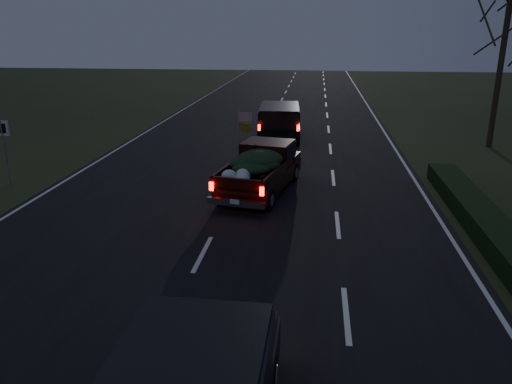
# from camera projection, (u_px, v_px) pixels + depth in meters

# --- Properties ---
(ground) EXTENTS (120.00, 120.00, 0.00)m
(ground) POSITION_uv_depth(u_px,v_px,m) (203.00, 254.00, 13.10)
(ground) COLOR black
(ground) RESTS_ON ground
(road_asphalt) EXTENTS (14.00, 120.00, 0.02)m
(road_asphalt) POSITION_uv_depth(u_px,v_px,m) (203.00, 254.00, 13.10)
(road_asphalt) COLOR black
(road_asphalt) RESTS_ON ground
(hedge_row) EXTENTS (1.00, 10.00, 0.60)m
(hedge_row) POSITION_uv_depth(u_px,v_px,m) (479.00, 216.00, 14.96)
(hedge_row) COLOR black
(hedge_row) RESTS_ON ground
(route_sign) EXTENTS (0.55, 0.08, 2.50)m
(route_sign) POSITION_uv_depth(u_px,v_px,m) (4.00, 143.00, 18.26)
(route_sign) COLOR gray
(route_sign) RESTS_ON ground
(bare_tree_far) EXTENTS (3.60, 3.60, 7.00)m
(bare_tree_far) POSITION_uv_depth(u_px,v_px,m) (505.00, 38.00, 23.37)
(bare_tree_far) COLOR black
(bare_tree_far) RESTS_ON ground
(pickup_truck) EXTENTS (2.75, 5.12, 2.55)m
(pickup_truck) POSITION_uv_depth(u_px,v_px,m) (261.00, 166.00, 17.83)
(pickup_truck) COLOR black
(pickup_truck) RESTS_ON ground
(lead_suv) EXTENTS (2.39, 5.16, 1.45)m
(lead_suv) POSITION_uv_depth(u_px,v_px,m) (280.00, 118.00, 26.42)
(lead_suv) COLOR black
(lead_suv) RESTS_ON ground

